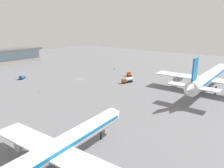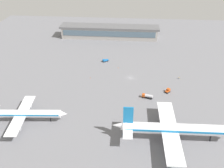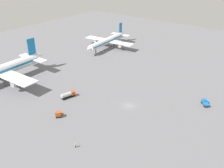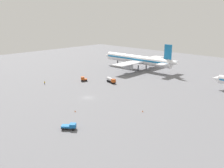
# 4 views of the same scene
# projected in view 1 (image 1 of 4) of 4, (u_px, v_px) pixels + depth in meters

# --- Properties ---
(ground) EXTENTS (288.00, 288.00, 0.00)m
(ground) POSITION_uv_depth(u_px,v_px,m) (79.00, 79.00, 115.55)
(ground) COLOR slate
(airplane_at_gate) EXTENTS (43.79, 35.21, 13.32)m
(airplane_at_gate) POSITION_uv_depth(u_px,v_px,m) (60.00, 146.00, 42.63)
(airplane_at_gate) COLOR white
(airplane_at_gate) RESTS_ON ground
(airplane_taxiing) EXTENTS (57.16, 45.74, 17.41)m
(airplane_taxiing) POSITION_uv_depth(u_px,v_px,m) (208.00, 77.00, 92.69)
(airplane_taxiing) COLOR white
(airplane_taxiing) RESTS_ON ground
(fuel_truck) EXTENTS (6.58, 3.46, 2.50)m
(fuel_truck) POSITION_uv_depth(u_px,v_px,m) (127.00, 80.00, 107.89)
(fuel_truck) COLOR black
(fuel_truck) RESTS_ON ground
(baggage_tug) EXTENTS (3.62, 3.75, 2.30)m
(baggage_tug) POSITION_uv_depth(u_px,v_px,m) (129.00, 74.00, 122.15)
(baggage_tug) COLOR black
(baggage_tug) RESTS_ON ground
(pushback_tractor) EXTENTS (4.60, 4.27, 1.90)m
(pushback_tractor) POSITION_uv_depth(u_px,v_px,m) (22.00, 77.00, 115.55)
(pushback_tractor) COLOR black
(pushback_tractor) RESTS_ON ground
(ground_crew_worker) EXTENTS (0.53, 0.53, 1.67)m
(ground_crew_worker) POSITION_uv_depth(u_px,v_px,m) (114.00, 68.00, 139.78)
(ground_crew_worker) COLOR #1E2338
(ground_crew_worker) RESTS_ON ground
(safety_cone_near_gate) EXTENTS (0.44, 0.44, 0.60)m
(safety_cone_near_gate) POSITION_uv_depth(u_px,v_px,m) (39.00, 91.00, 93.77)
(safety_cone_near_gate) COLOR #EA590C
(safety_cone_near_gate) RESTS_ON ground
(safety_cone_mid_apron) EXTENTS (0.44, 0.44, 0.60)m
(safety_cone_mid_apron) POSITION_uv_depth(u_px,v_px,m) (50.00, 78.00, 117.23)
(safety_cone_mid_apron) COLOR #EA590C
(safety_cone_mid_apron) RESTS_ON ground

